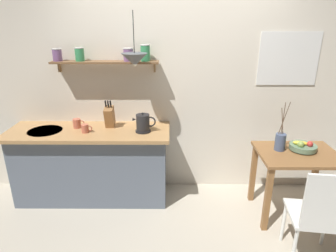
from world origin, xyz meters
TOP-DOWN VIEW (x-y plane):
  - ground_plane at (0.00, 0.00)m, footprint 14.00×14.00m
  - back_wall at (0.20, 0.65)m, footprint 6.80×0.11m
  - kitchen_counter at (-1.00, 0.32)m, footprint 1.83×0.63m
  - wall_shelf at (-0.78, 0.49)m, footprint 1.18×0.20m
  - dining_table at (1.26, -0.01)m, footprint 0.82×0.63m
  - dining_chair_near at (1.17, -0.73)m, footprint 0.49×0.48m
  - fruit_bowl at (1.32, 0.05)m, footprint 0.28×0.28m
  - twig_vase at (1.08, 0.07)m, footprint 0.11×0.11m
  - electric_kettle at (-0.37, 0.25)m, footprint 0.25×0.17m
  - knife_block at (-0.77, 0.40)m, footprint 0.10×0.19m
  - coffee_mug_by_sink at (-1.14, 0.38)m, footprint 0.13×0.09m
  - coffee_mug_spare at (-1.01, 0.23)m, footprint 0.12×0.08m
  - pendant_lamp at (-0.44, 0.26)m, footprint 0.27×0.27m

SIDE VIEW (x-z plane):
  - ground_plane at x=0.00m, z-range 0.00..0.00m
  - kitchen_counter at x=-1.00m, z-range 0.01..0.89m
  - dining_chair_near at x=1.17m, z-range 0.05..1.01m
  - dining_table at x=1.26m, z-range 0.23..0.98m
  - fruit_bowl at x=1.32m, z-range 0.73..0.86m
  - twig_vase at x=1.08m, z-range 0.58..1.11m
  - coffee_mug_spare at x=-1.01m, z-range 0.88..0.97m
  - coffee_mug_by_sink at x=-1.14m, z-range 0.88..0.99m
  - electric_kettle at x=-0.37m, z-range 0.87..1.09m
  - knife_block at x=-0.77m, z-range 0.85..1.18m
  - back_wall at x=0.20m, z-range 0.00..2.70m
  - wall_shelf at x=-0.78m, z-range 1.50..1.81m
  - pendant_lamp at x=-0.44m, z-range 1.40..1.94m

